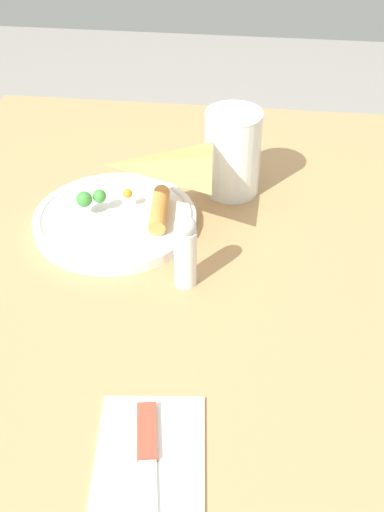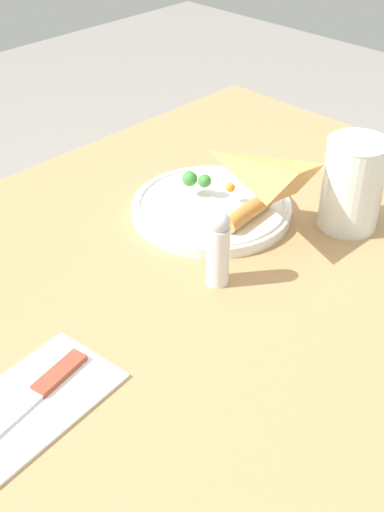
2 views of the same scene
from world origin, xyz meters
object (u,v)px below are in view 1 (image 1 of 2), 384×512
at_px(butter_knife, 148,472).
at_px(napkin_folded, 148,483).
at_px(milk_glass, 232,156).
at_px(plate_pizza, 115,216).
at_px(dining_table, 168,337).
at_px(salt_shaker, 185,250).

bearing_deg(butter_knife, napkin_folded, -0.00).
height_order(milk_glass, butter_knife, milk_glass).
xyz_separation_m(napkin_folded, butter_knife, (-0.01, -0.00, 0.00)).
bearing_deg(butter_knife, plate_pizza, -174.34).
height_order(dining_table, plate_pizza, plate_pizza).
xyz_separation_m(dining_table, milk_glass, (-0.21, 0.07, 0.18)).
distance_m(plate_pizza, salt_shaker, 0.17).
bearing_deg(dining_table, salt_shaker, 61.67).
relative_size(plate_pizza, milk_glass, 1.79).
relative_size(dining_table, salt_shaker, 9.78).
xyz_separation_m(dining_table, butter_knife, (0.30, 0.03, 0.12)).
bearing_deg(salt_shaker, dining_table, -118.33).
xyz_separation_m(dining_table, napkin_folded, (0.30, 0.03, 0.12)).
xyz_separation_m(butter_knife, salt_shaker, (-0.28, -0.00, 0.05)).
distance_m(dining_table, napkin_folded, 0.33).
distance_m(dining_table, salt_shaker, 0.17).
relative_size(butter_knife, salt_shaker, 1.75).
distance_m(dining_table, plate_pizza, 0.19).
bearing_deg(dining_table, napkin_folded, 5.51).
bearing_deg(salt_shaker, milk_glass, 169.43).
distance_m(napkin_folded, salt_shaker, 0.29).
height_order(dining_table, napkin_folded, napkin_folded).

